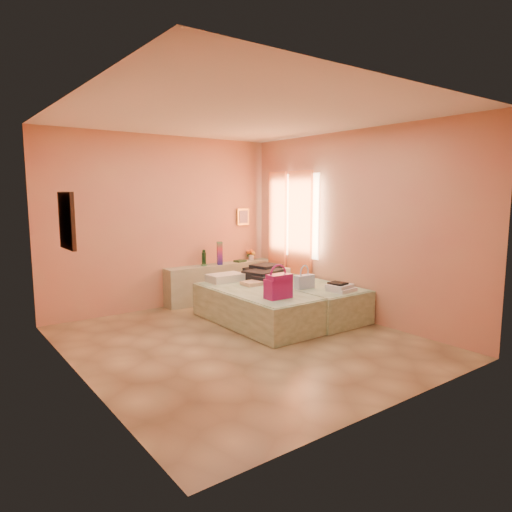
# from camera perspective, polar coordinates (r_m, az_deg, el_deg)

# --- Properties ---
(ground) EXTENTS (4.50, 4.50, 0.00)m
(ground) POSITION_cam_1_polar(r_m,az_deg,el_deg) (5.94, -1.59, -10.64)
(ground) COLOR tan
(ground) RESTS_ON ground
(room_walls) EXTENTS (4.02, 4.51, 2.81)m
(room_walls) POSITION_cam_1_polar(r_m,az_deg,el_deg) (6.21, -3.11, 6.98)
(room_walls) COLOR tan
(room_walls) RESTS_ON ground
(headboard_ledge) EXTENTS (2.05, 0.30, 0.65)m
(headboard_ledge) POSITION_cam_1_polar(r_m,az_deg,el_deg) (8.07, -4.48, -3.26)
(headboard_ledge) COLOR #A8B090
(headboard_ledge) RESTS_ON ground
(bed_left) EXTENTS (0.91, 2.00, 0.50)m
(bed_left) POSITION_cam_1_polar(r_m,az_deg,el_deg) (6.63, -0.05, -6.39)
(bed_left) COLOR beige
(bed_left) RESTS_ON ground
(bed_right) EXTENTS (0.91, 2.00, 0.50)m
(bed_right) POSITION_cam_1_polar(r_m,az_deg,el_deg) (7.16, 5.95, -5.35)
(bed_right) COLOR beige
(bed_right) RESTS_ON ground
(water_bottle) EXTENTS (0.09, 0.09, 0.26)m
(water_bottle) POSITION_cam_1_polar(r_m,az_deg,el_deg) (7.82, -6.53, -0.27)
(water_bottle) COLOR #153A20
(water_bottle) RESTS_ON headboard_ledge
(rainbow_box) EXTENTS (0.11, 0.11, 0.40)m
(rainbow_box) POSITION_cam_1_polar(r_m,az_deg,el_deg) (7.89, -4.56, 0.34)
(rainbow_box) COLOR #9A1360
(rainbow_box) RESTS_ON headboard_ledge
(small_dish) EXTENTS (0.12, 0.12, 0.03)m
(small_dish) POSITION_cam_1_polar(r_m,az_deg,el_deg) (7.80, -6.51, -1.15)
(small_dish) COLOR #4D8D5D
(small_dish) RESTS_ON headboard_ledge
(green_book) EXTENTS (0.23, 0.19, 0.03)m
(green_book) POSITION_cam_1_polar(r_m,az_deg,el_deg) (8.21, -2.00, -0.62)
(green_book) COLOR #223F26
(green_book) RESTS_ON headboard_ledge
(flower_vase) EXTENTS (0.19, 0.19, 0.23)m
(flower_vase) POSITION_cam_1_polar(r_m,az_deg,el_deg) (8.43, -0.61, 0.29)
(flower_vase) COLOR silver
(flower_vase) RESTS_ON headboard_ledge
(magenta_handbag) EXTENTS (0.35, 0.20, 0.33)m
(magenta_handbag) POSITION_cam_1_polar(r_m,az_deg,el_deg) (6.05, 2.79, -3.78)
(magenta_handbag) COLOR #9A1360
(magenta_handbag) RESTS_ON bed_left
(khaki_garment) EXTENTS (0.32, 0.26, 0.06)m
(khaki_garment) POSITION_cam_1_polar(r_m,az_deg,el_deg) (6.93, -0.36, -3.40)
(khaki_garment) COLOR tan
(khaki_garment) RESTS_ON bed_left
(clothes_pile) EXTENTS (0.78, 0.78, 0.20)m
(clothes_pile) POSITION_cam_1_polar(r_m,az_deg,el_deg) (7.38, 1.28, -2.14)
(clothes_pile) COLOR black
(clothes_pile) RESTS_ON bed_right
(blue_handbag) EXTENTS (0.31, 0.14, 0.19)m
(blue_handbag) POSITION_cam_1_polar(r_m,az_deg,el_deg) (6.72, 6.05, -3.20)
(blue_handbag) COLOR #4770AB
(blue_handbag) RESTS_ON bed_right
(towel_stack) EXTENTS (0.38, 0.34, 0.10)m
(towel_stack) POSITION_cam_1_polar(r_m,az_deg,el_deg) (6.60, 10.65, -3.91)
(towel_stack) COLOR white
(towel_stack) RESTS_ON bed_right
(sandal_pair) EXTENTS (0.20, 0.25, 0.02)m
(sandal_pair) POSITION_cam_1_polar(r_m,az_deg,el_deg) (6.58, 10.25, -3.39)
(sandal_pair) COLOR black
(sandal_pair) RESTS_ON towel_stack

